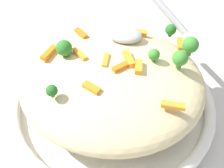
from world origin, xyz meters
The scene contains 21 objects.
ground_plane centered at (0.00, 0.00, 0.00)m, with size 2.40×2.40×0.00m, color beige.
serving_bowl centered at (0.00, 0.00, 0.02)m, with size 0.35×0.35×0.04m.
pasta_mound centered at (0.00, 0.00, 0.08)m, with size 0.30×0.28×0.09m, color beige.
carrot_piece_0 centered at (-0.10, -0.07, 0.12)m, with size 0.03×0.01×0.01m, color orange.
carrot_piece_1 centered at (-0.01, 0.01, 0.13)m, with size 0.03×0.01×0.01m, color orange.
carrot_piece_2 centered at (0.05, -0.01, 0.12)m, with size 0.03×0.01×0.01m, color orange.
carrot_piece_3 centered at (-0.02, -0.01, 0.13)m, with size 0.03×0.01×0.01m, color orange.
carrot_piece_4 centered at (0.10, -0.01, 0.12)m, with size 0.03×0.01×0.01m, color orange.
carrot_piece_5 centered at (0.02, 0.06, 0.12)m, with size 0.03×0.01×0.01m, color orange.
carrot_piece_6 centered at (0.07, -0.07, 0.12)m, with size 0.03×0.01×0.01m, color orange.
carrot_piece_7 centered at (-0.10, 0.07, 0.12)m, with size 0.03×0.01×0.01m, color orange.
carrot_piece_8 centered at (-0.04, 0.01, 0.12)m, with size 0.03×0.01×0.01m, color orange.
carrot_piece_9 centered at (-0.02, -0.09, 0.12)m, with size 0.04×0.01×0.01m, color orange.
carrot_piece_10 centered at (0.01, 0.00, 0.12)m, with size 0.03×0.01×0.01m, color orange.
broccoli_floret_0 centered at (0.07, 0.08, 0.13)m, with size 0.02×0.02×0.02m.
broccoli_floret_1 centered at (-0.06, -0.02, 0.13)m, with size 0.02×0.02×0.02m.
broccoli_floret_2 centered at (-0.11, -0.05, 0.13)m, with size 0.03×0.03×0.03m.
broccoli_floret_3 centered at (-0.08, -0.09, 0.13)m, with size 0.02×0.02×0.02m.
broccoli_floret_4 centered at (0.08, -0.01, 0.13)m, with size 0.03×0.03×0.03m.
broccoli_floret_5 centered at (-0.10, -0.01, 0.13)m, with size 0.02×0.02×0.03m.
serving_spoon centered at (-0.02, -0.08, 0.14)m, with size 0.13×0.12×0.09m.
Camera 1 is at (-0.06, 0.33, 0.43)m, focal length 48.35 mm.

